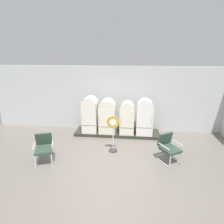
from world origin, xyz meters
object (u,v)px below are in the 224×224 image
refrigerator_1 (107,115)px  armchair_left (44,147)px  refrigerator_2 (127,117)px  armchair_right (169,146)px  refrigerator_3 (145,116)px  sign_stand (113,135)px  refrigerator_0 (90,113)px

refrigerator_1 → armchair_left: (-1.81, -2.36, -0.38)m
refrigerator_2 → armchair_right: 2.38m
refrigerator_1 → refrigerator_3: 1.58m
refrigerator_1 → refrigerator_2: (0.84, -0.04, -0.04)m
refrigerator_1 → armchair_right: refrigerator_1 is taller
sign_stand → armchair_left: bearing=-157.6°
refrigerator_0 → refrigerator_1: refrigerator_0 is taller
armchair_right → refrigerator_3: bearing=110.6°
refrigerator_1 → sign_stand: (0.39, -1.45, -0.26)m
refrigerator_0 → refrigerator_1: 0.76m
refrigerator_2 → armchair_right: bearing=-52.4°
refrigerator_3 → sign_stand: refrigerator_3 is taller
refrigerator_0 → refrigerator_3: (2.33, -0.04, -0.02)m
refrigerator_0 → refrigerator_3: size_ratio=1.02×
refrigerator_1 → armchair_right: bearing=-39.9°
refrigerator_0 → refrigerator_3: 2.34m
refrigerator_0 → armchair_left: 2.61m
refrigerator_0 → sign_stand: size_ratio=1.15×
armchair_right → sign_stand: sign_stand is taller
refrigerator_0 → sign_stand: 1.88m
armchair_left → refrigerator_2: bearing=41.2°
refrigerator_2 → armchair_right: (1.43, -1.86, -0.34)m
refrigerator_1 → armchair_left: bearing=-127.5°
refrigerator_1 → refrigerator_3: (1.57, -0.04, 0.04)m
refrigerator_0 → refrigerator_2: bearing=-1.2°
refrigerator_1 → armchair_left: refrigerator_1 is taller
refrigerator_1 → armchair_right: size_ratio=1.57×
armchair_right → sign_stand: (-1.88, 0.45, 0.12)m
refrigerator_3 → sign_stand: size_ratio=1.13×
armchair_right → sign_stand: 1.94m
armchair_left → sign_stand: (2.19, 0.90, 0.12)m
refrigerator_1 → refrigerator_3: bearing=-1.4°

